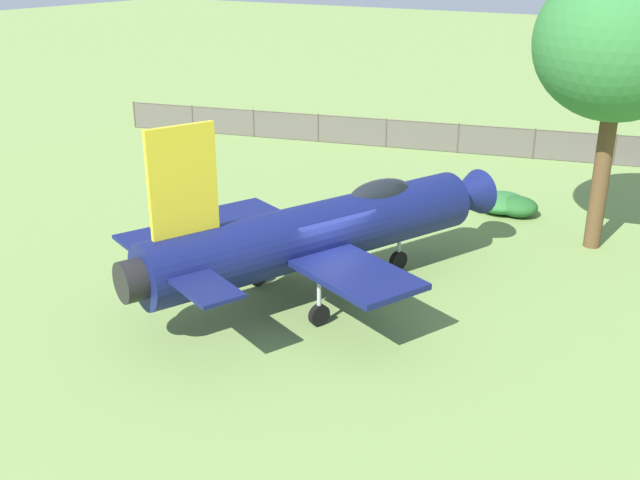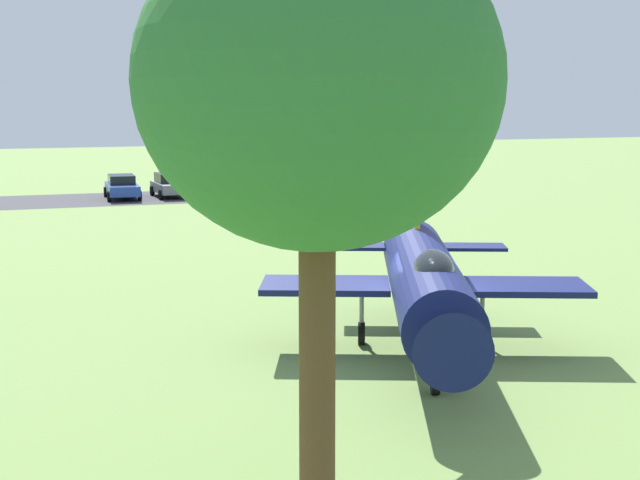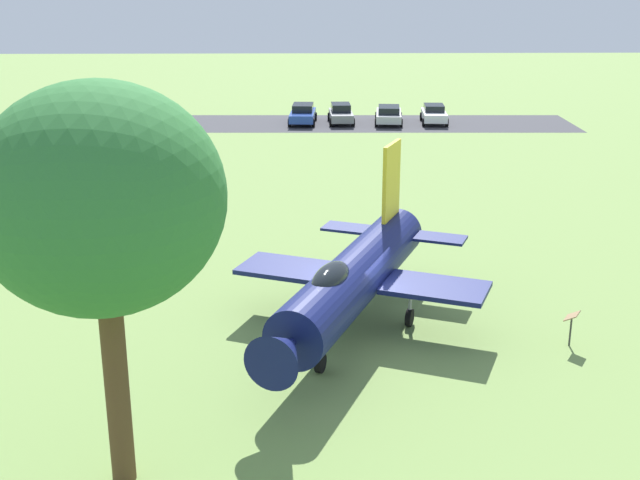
{
  "view_description": "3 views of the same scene",
  "coord_description": "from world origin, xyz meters",
  "px_view_note": "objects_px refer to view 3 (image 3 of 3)",
  "views": [
    {
      "loc": [
        16.61,
        10.55,
        9.45
      ],
      "look_at": [
        0.67,
        0.54,
        2.04
      ],
      "focal_mm": 41.83,
      "sensor_mm": 36.0,
      "label": 1
    },
    {
      "loc": [
        -21.02,
        10.56,
        6.57
      ],
      "look_at": [
        9.85,
        -0.8,
        1.5
      ],
      "focal_mm": 53.34,
      "sensor_mm": 36.0,
      "label": 2
    },
    {
      "loc": [
        -24.63,
        1.67,
        11.18
      ],
      "look_at": [
        1.38,
        1.11,
        2.71
      ],
      "focal_mm": 45.83,
      "sensor_mm": 36.0,
      "label": 3
    }
  ],
  "objects_px": {
    "parked_car_white": "(434,114)",
    "parked_car_gray": "(341,113)",
    "parked_car_silver": "(389,114)",
    "shade_tree": "(101,200)",
    "parked_car_blue": "(303,114)",
    "info_plaque": "(571,321)",
    "display_jet": "(351,279)"
  },
  "relations": [
    {
      "from": "shade_tree",
      "to": "parked_car_silver",
      "type": "distance_m",
      "value": 49.05
    },
    {
      "from": "parked_car_blue",
      "to": "shade_tree",
      "type": "bearing_deg",
      "value": -1.34
    },
    {
      "from": "shade_tree",
      "to": "parked_car_gray",
      "type": "distance_m",
      "value": 48.62
    },
    {
      "from": "parked_car_gray",
      "to": "parked_car_blue",
      "type": "distance_m",
      "value": 3.01
    },
    {
      "from": "parked_car_white",
      "to": "parked_car_blue",
      "type": "bearing_deg",
      "value": -87.15
    },
    {
      "from": "shade_tree",
      "to": "parked_car_blue",
      "type": "xyz_separation_m",
      "value": [
        47.77,
        -4.24,
        -5.96
      ]
    },
    {
      "from": "parked_car_blue",
      "to": "info_plaque",
      "type": "bearing_deg",
      "value": 15.3
    },
    {
      "from": "display_jet",
      "to": "parked_car_silver",
      "type": "relative_size",
      "value": 2.44
    },
    {
      "from": "parked_car_silver",
      "to": "parked_car_gray",
      "type": "bearing_deg",
      "value": 91.34
    },
    {
      "from": "shade_tree",
      "to": "parked_car_blue",
      "type": "bearing_deg",
      "value": -5.07
    },
    {
      "from": "info_plaque",
      "to": "parked_car_white",
      "type": "xyz_separation_m",
      "value": [
        40.64,
        -1.99,
        -0.1
      ]
    },
    {
      "from": "parked_car_silver",
      "to": "parked_car_gray",
      "type": "relative_size",
      "value": 1.2
    },
    {
      "from": "parked_car_white",
      "to": "parked_car_gray",
      "type": "height_order",
      "value": "parked_car_gray"
    },
    {
      "from": "shade_tree",
      "to": "parked_car_blue",
      "type": "relative_size",
      "value": 1.94
    },
    {
      "from": "info_plaque",
      "to": "parked_car_gray",
      "type": "distance_m",
      "value": 41.16
    },
    {
      "from": "info_plaque",
      "to": "parked_car_gray",
      "type": "bearing_deg",
      "value": 7.47
    },
    {
      "from": "display_jet",
      "to": "parked_car_silver",
      "type": "distance_m",
      "value": 39.98
    },
    {
      "from": "parked_car_silver",
      "to": "display_jet",
      "type": "bearing_deg",
      "value": 177.95
    },
    {
      "from": "parked_car_silver",
      "to": "parked_car_gray",
      "type": "height_order",
      "value": "parked_car_gray"
    },
    {
      "from": "display_jet",
      "to": "parked_car_silver",
      "type": "height_order",
      "value": "display_jet"
    },
    {
      "from": "display_jet",
      "to": "parked_car_blue",
      "type": "xyz_separation_m",
      "value": [
        39.95,
        1.49,
        -1.19
      ]
    },
    {
      "from": "parked_car_white",
      "to": "parked_car_gray",
      "type": "relative_size",
      "value": 1.02
    },
    {
      "from": "display_jet",
      "to": "shade_tree",
      "type": "xyz_separation_m",
      "value": [
        -7.82,
        5.73,
        4.77
      ]
    },
    {
      "from": "parked_car_silver",
      "to": "parked_car_blue",
      "type": "height_order",
      "value": "parked_car_blue"
    },
    {
      "from": "parked_car_silver",
      "to": "shade_tree",
      "type": "bearing_deg",
      "value": 172.47
    },
    {
      "from": "shade_tree",
      "to": "info_plaque",
      "type": "xyz_separation_m",
      "value": [
        6.89,
        -12.61,
        -5.87
      ]
    },
    {
      "from": "info_plaque",
      "to": "display_jet",
      "type": "bearing_deg",
      "value": 82.31
    },
    {
      "from": "display_jet",
      "to": "shade_tree",
      "type": "distance_m",
      "value": 10.8
    },
    {
      "from": "parked_car_white",
      "to": "parked_car_blue",
      "type": "distance_m",
      "value": 10.36
    },
    {
      "from": "parked_car_silver",
      "to": "parked_car_gray",
      "type": "distance_m",
      "value": 3.76
    },
    {
      "from": "info_plaque",
      "to": "parked_car_silver",
      "type": "relative_size",
      "value": 0.23
    },
    {
      "from": "display_jet",
      "to": "parked_car_gray",
      "type": "xyz_separation_m",
      "value": [
        39.88,
        -1.52,
        -1.18
      ]
    }
  ]
}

